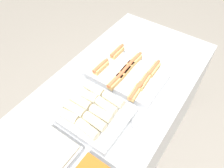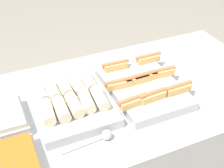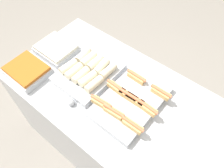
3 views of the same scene
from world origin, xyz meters
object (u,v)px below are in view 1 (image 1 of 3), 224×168
tray_side_back (46,158)px  serving_spoon_near (133,126)px  tray_hotdogs (126,74)px  tray_wraps (91,110)px

tray_side_back → serving_spoon_near: bearing=-32.7°
tray_hotdogs → serving_spoon_near: tray_hotdogs is taller
tray_wraps → tray_side_back: bearing=178.1°
serving_spoon_near → tray_side_back: bearing=147.3°
tray_hotdogs → tray_side_back: bearing=178.8°
tray_wraps → tray_side_back: (-0.36, 0.01, -0.01)m
tray_side_back → tray_hotdogs: bearing=-1.2°
tray_wraps → tray_side_back: tray_wraps is taller
tray_hotdogs → tray_side_back: 0.75m
tray_side_back → tray_wraps: bearing=-1.9°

